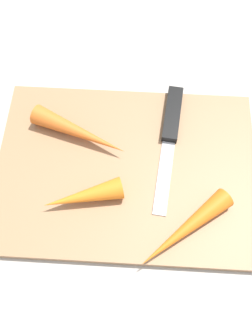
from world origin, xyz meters
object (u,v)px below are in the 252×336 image
(carrot_shortest, at_px, (83,196))
(carrot_medium, at_px, (185,230))
(carrot_longest, at_px, (79,132))
(cutting_board, at_px, (126,170))
(knife, at_px, (171,122))

(carrot_shortest, height_order, carrot_medium, carrot_shortest)
(carrot_medium, relative_size, carrot_longest, 0.99)
(carrot_shortest, xyz_separation_m, carrot_longest, (0.02, -0.10, -0.00))
(cutting_board, relative_size, carrot_longest, 2.53)
(knife, bearing_deg, carrot_medium, 12.06)
(carrot_medium, bearing_deg, carrot_shortest, -56.58)
(cutting_board, relative_size, carrot_medium, 2.55)
(cutting_board, relative_size, knife, 1.79)
(carrot_shortest, bearing_deg, cutting_board, -153.45)
(carrot_shortest, distance_m, carrot_longest, 0.10)
(carrot_medium, bearing_deg, carrot_longest, -82.94)
(knife, distance_m, carrot_medium, 0.16)
(cutting_board, bearing_deg, carrot_shortest, 43.78)
(carrot_longest, bearing_deg, cutting_board, -10.95)
(carrot_shortest, xyz_separation_m, carrot_medium, (-0.13, 0.04, -0.00))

